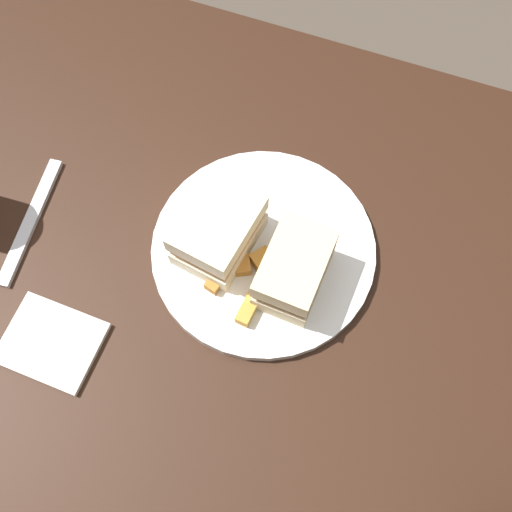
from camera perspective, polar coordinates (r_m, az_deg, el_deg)
name	(u,v)px	position (r m, az deg, el deg)	size (l,w,h in m)	color
ground_plane	(252,391)	(1.49, -0.36, -12.36)	(6.00, 6.00, 0.00)	#4C4238
dining_table	(251,353)	(1.12, -0.48, -8.94)	(1.17, 0.77, 0.76)	black
plate	(263,250)	(0.76, 0.70, 0.57)	(0.28, 0.28, 0.01)	white
sandwich_half_left	(218,231)	(0.72, -3.53, 2.31)	(0.09, 0.12, 0.07)	beige
sandwich_half_right	(294,270)	(0.71, 3.56, -1.27)	(0.07, 0.11, 0.07)	beige
potato_wedge_front	(223,272)	(0.73, -3.10, -1.51)	(0.05, 0.02, 0.01)	#AD702D
potato_wedge_middle	(249,307)	(0.72, -0.64, -4.77)	(0.04, 0.02, 0.02)	gold
potato_wedge_back	(269,270)	(0.73, 1.24, -1.32)	(0.05, 0.02, 0.02)	#B77F33
potato_wedge_left_edge	(231,263)	(0.74, -2.29, -0.66)	(0.05, 0.02, 0.02)	#AD702D
napkin	(51,343)	(0.76, -18.42, -7.62)	(0.11, 0.09, 0.01)	silver
fork	(31,221)	(0.83, -20.15, 3.06)	(0.18, 0.02, 0.01)	silver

